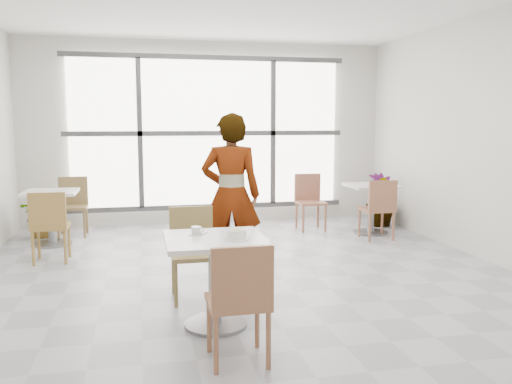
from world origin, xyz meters
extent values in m
plane|color=#9E9EA5|center=(0.00, 0.00, 0.00)|extent=(7.00, 7.00, 0.00)
plane|color=silver|center=(0.00, 3.50, 1.50)|extent=(6.00, 0.00, 6.00)
plane|color=silver|center=(0.00, -3.50, 1.50)|extent=(6.00, 0.00, 6.00)
plane|color=silver|center=(3.00, 0.00, 1.50)|extent=(0.00, 7.00, 7.00)
cube|color=white|center=(0.00, 3.44, 1.50)|extent=(4.40, 0.04, 2.40)
cube|color=#3F3F42|center=(0.00, 3.41, 1.50)|extent=(4.60, 0.05, 0.08)
cube|color=#3F3F42|center=(-1.10, 3.41, 1.50)|extent=(0.08, 0.05, 2.40)
cube|color=#3F3F42|center=(1.10, 3.41, 1.50)|extent=(0.08, 0.05, 2.40)
cube|color=#3F3F42|center=(0.00, 3.41, 0.28)|extent=(4.60, 0.05, 0.08)
cube|color=#3F3F42|center=(0.00, 3.41, 2.72)|extent=(4.60, 0.05, 0.08)
cube|color=white|center=(-0.53, -1.15, 0.73)|extent=(0.80, 0.80, 0.04)
cylinder|color=slate|center=(-0.53, -1.15, 0.35)|extent=(0.10, 0.10, 0.71)
cylinder|color=slate|center=(-0.53, -1.15, 0.01)|extent=(0.52, 0.52, 0.03)
cube|color=#965F40|center=(-0.46, -1.82, 0.43)|extent=(0.42, 0.42, 0.04)
cube|color=#965F40|center=(-0.46, -2.01, 0.66)|extent=(0.42, 0.04, 0.42)
cylinder|color=#965F40|center=(-0.28, -1.64, 0.21)|extent=(0.04, 0.04, 0.41)
cylinder|color=#965F40|center=(-0.28, -2.00, 0.21)|extent=(0.04, 0.04, 0.41)
cylinder|color=#965F40|center=(-0.64, -1.64, 0.21)|extent=(0.04, 0.04, 0.41)
cylinder|color=#965F40|center=(-0.64, -2.00, 0.21)|extent=(0.04, 0.04, 0.41)
cube|color=olive|center=(-0.64, -0.43, 0.43)|extent=(0.42, 0.42, 0.04)
cube|color=olive|center=(-0.64, -0.24, 0.66)|extent=(0.42, 0.04, 0.42)
cylinder|color=olive|center=(-0.82, -0.61, 0.21)|extent=(0.04, 0.04, 0.41)
cylinder|color=olive|center=(-0.82, -0.25, 0.21)|extent=(0.04, 0.04, 0.41)
cylinder|color=olive|center=(-0.46, -0.61, 0.21)|extent=(0.04, 0.04, 0.41)
cylinder|color=olive|center=(-0.46, -0.25, 0.21)|extent=(0.04, 0.04, 0.41)
cylinder|color=white|center=(-0.36, -1.26, 0.76)|extent=(0.21, 0.21, 0.01)
cylinder|color=white|center=(-0.36, -1.26, 0.80)|extent=(0.16, 0.16, 0.07)
torus|color=white|center=(-0.36, -1.26, 0.83)|extent=(0.16, 0.16, 0.01)
cylinder|color=beige|center=(-0.36, -1.26, 0.80)|extent=(0.14, 0.14, 0.05)
cylinder|color=#F3E39D|center=(-0.33, -1.25, 0.83)|extent=(0.03, 0.03, 0.02)
cylinder|color=beige|center=(-0.35, -1.30, 0.83)|extent=(0.03, 0.03, 0.02)
cylinder|color=beige|center=(-0.40, -1.22, 0.83)|extent=(0.03, 0.03, 0.02)
cylinder|color=#EDE498|center=(-0.35, -1.24, 0.83)|extent=(0.03, 0.03, 0.02)
cylinder|color=beige|center=(-0.37, -1.29, 0.83)|extent=(0.03, 0.03, 0.02)
cylinder|color=beige|center=(-0.38, -1.27, 0.84)|extent=(0.03, 0.03, 0.01)
cylinder|color=beige|center=(-0.34, -1.30, 0.83)|extent=(0.03, 0.03, 0.02)
cylinder|color=#F2E59C|center=(-0.37, -1.26, 0.83)|extent=(0.03, 0.03, 0.01)
cylinder|color=beige|center=(-0.37, -1.26, 0.83)|extent=(0.03, 0.03, 0.02)
cylinder|color=#F8DFA0|center=(-0.37, -1.24, 0.83)|extent=(0.03, 0.03, 0.02)
cylinder|color=beige|center=(-0.35, -1.28, 0.83)|extent=(0.03, 0.03, 0.01)
cylinder|color=beige|center=(-0.32, -1.27, 0.83)|extent=(0.03, 0.03, 0.02)
cylinder|color=#F4E59D|center=(-0.36, -1.25, 0.83)|extent=(0.03, 0.03, 0.02)
cylinder|color=silver|center=(-0.66, -1.00, 0.75)|extent=(0.13, 0.13, 0.01)
cylinder|color=silver|center=(-0.66, -1.00, 0.79)|extent=(0.08, 0.08, 0.06)
torus|color=silver|center=(-0.62, -1.00, 0.79)|extent=(0.05, 0.01, 0.05)
cylinder|color=black|center=(-0.66, -1.00, 0.81)|extent=(0.07, 0.07, 0.00)
cube|color=#ABAAAE|center=(-0.61, -1.02, 0.76)|extent=(0.09, 0.05, 0.00)
sphere|color=#ABAAAE|center=(-0.58, -1.01, 0.76)|extent=(0.02, 0.02, 0.02)
imported|color=black|center=(-0.14, 0.32, 0.89)|extent=(0.72, 0.54, 1.78)
cube|color=white|center=(-2.32, 2.26, 0.73)|extent=(0.70, 0.70, 0.04)
cylinder|color=slate|center=(-2.32, 2.26, 0.35)|extent=(0.10, 0.10, 0.71)
cylinder|color=slate|center=(-2.32, 2.26, 0.01)|extent=(0.52, 0.52, 0.03)
cube|color=silver|center=(2.30, 2.05, 0.73)|extent=(0.70, 0.70, 0.04)
cylinder|color=slate|center=(2.30, 2.05, 0.35)|extent=(0.10, 0.10, 0.71)
cylinder|color=slate|center=(2.30, 2.05, 0.01)|extent=(0.52, 0.52, 0.03)
cube|color=olive|center=(-2.18, 1.33, 0.43)|extent=(0.42, 0.42, 0.04)
cube|color=olive|center=(-2.18, 1.14, 0.66)|extent=(0.42, 0.04, 0.42)
cylinder|color=olive|center=(-2.00, 1.51, 0.21)|extent=(0.04, 0.04, 0.41)
cylinder|color=olive|center=(-2.00, 1.15, 0.21)|extent=(0.04, 0.04, 0.41)
cylinder|color=olive|center=(-2.36, 1.51, 0.21)|extent=(0.04, 0.04, 0.41)
cylinder|color=olive|center=(-2.36, 1.15, 0.21)|extent=(0.04, 0.04, 0.41)
cube|color=olive|center=(-2.11, 2.80, 0.43)|extent=(0.42, 0.42, 0.04)
cube|color=olive|center=(-2.11, 2.99, 0.66)|extent=(0.42, 0.04, 0.42)
cylinder|color=olive|center=(-2.29, 2.62, 0.21)|extent=(0.04, 0.04, 0.41)
cylinder|color=olive|center=(-2.29, 2.98, 0.21)|extent=(0.04, 0.04, 0.41)
cylinder|color=olive|center=(-1.93, 2.62, 0.21)|extent=(0.04, 0.04, 0.41)
cylinder|color=olive|center=(-1.93, 2.98, 0.21)|extent=(0.04, 0.04, 0.41)
cube|color=#945D42|center=(2.21, 1.67, 0.43)|extent=(0.42, 0.42, 0.04)
cube|color=#945D42|center=(2.21, 1.48, 0.66)|extent=(0.42, 0.04, 0.42)
cylinder|color=#945D42|center=(2.39, 1.85, 0.21)|extent=(0.04, 0.04, 0.41)
cylinder|color=#945D42|center=(2.39, 1.49, 0.21)|extent=(0.04, 0.04, 0.41)
cylinder|color=#945D42|center=(2.03, 1.85, 0.21)|extent=(0.04, 0.04, 0.41)
cylinder|color=#945D42|center=(2.03, 1.49, 0.21)|extent=(0.04, 0.04, 0.41)
cube|color=#9A5D47|center=(1.49, 2.49, 0.43)|extent=(0.42, 0.42, 0.04)
cube|color=#9A5D47|center=(1.49, 2.68, 0.66)|extent=(0.42, 0.04, 0.42)
cylinder|color=#9A5D47|center=(1.31, 2.31, 0.21)|extent=(0.04, 0.04, 0.41)
cylinder|color=#9A5D47|center=(1.31, 2.67, 0.21)|extent=(0.04, 0.04, 0.41)
cylinder|color=#9A5D47|center=(1.67, 2.31, 0.21)|extent=(0.04, 0.04, 0.41)
cylinder|color=#9A5D47|center=(1.67, 2.67, 0.21)|extent=(0.04, 0.04, 0.41)
imported|color=#4D8C40|center=(-2.52, 2.82, 0.32)|extent=(0.73, 0.69, 0.64)
imported|color=#648B4C|center=(2.70, 2.59, 0.43)|extent=(0.52, 0.52, 0.85)
camera|label=1|loc=(-1.10, -5.35, 1.68)|focal=37.31mm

